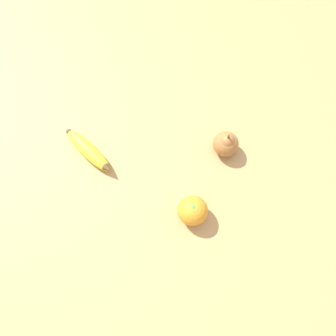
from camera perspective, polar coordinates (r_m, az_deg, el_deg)
ground_plane at (r=0.91m, az=0.52°, el=4.60°), size 3.00×3.00×0.00m
banana at (r=0.91m, az=-13.61°, el=2.91°), size 0.18×0.06×0.04m
orange at (r=0.81m, az=4.32°, el=-7.42°), size 0.08×0.08×0.08m
pear at (r=0.88m, az=10.05°, el=4.21°), size 0.07×0.07×0.09m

